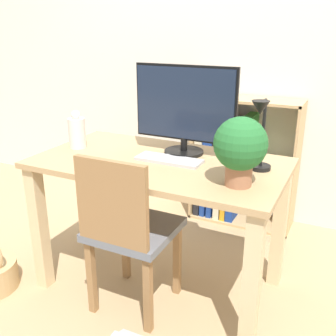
% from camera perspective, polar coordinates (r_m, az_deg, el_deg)
% --- Properties ---
extents(ground_plane, '(10.00, 10.00, 0.00)m').
position_cam_1_polar(ground_plane, '(2.35, -1.11, -16.25)').
color(ground_plane, tan).
extents(wall_back, '(8.00, 0.05, 2.60)m').
position_cam_1_polar(wall_back, '(2.95, 9.29, 18.00)').
color(wall_back, silver).
rests_on(wall_back, ground_plane).
extents(desk, '(1.27, 0.70, 0.74)m').
position_cam_1_polar(desk, '(2.06, -1.22, -2.63)').
color(desk, tan).
rests_on(desk, ground_plane).
extents(monitor, '(0.56, 0.21, 0.46)m').
position_cam_1_polar(monitor, '(2.06, 2.43, 8.82)').
color(monitor, black).
rests_on(monitor, desk).
extents(keyboard, '(0.34, 0.12, 0.02)m').
position_cam_1_polar(keyboard, '(1.99, 0.13, 1.20)').
color(keyboard, '#B2B2B7').
rests_on(keyboard, desk).
extents(vase, '(0.09, 0.09, 0.21)m').
position_cam_1_polar(vase, '(2.25, -13.03, 5.19)').
color(vase, silver).
rests_on(vase, desk).
extents(desk_lamp, '(0.10, 0.19, 0.34)m').
position_cam_1_polar(desk_lamp, '(1.82, 13.29, 5.47)').
color(desk_lamp, black).
rests_on(desk_lamp, desk).
extents(potted_plant, '(0.23, 0.23, 0.30)m').
position_cam_1_polar(potted_plant, '(1.67, 10.45, 3.03)').
color(potted_plant, '#9E6647').
rests_on(potted_plant, desk).
extents(chair, '(0.40, 0.40, 0.85)m').
position_cam_1_polar(chair, '(1.93, -5.87, -8.67)').
color(chair, slate).
rests_on(chair, ground_plane).
extents(bookshelf, '(0.74, 0.28, 0.92)m').
position_cam_1_polar(bookshelf, '(2.92, 8.87, 0.87)').
color(bookshelf, tan).
rests_on(bookshelf, ground_plane).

